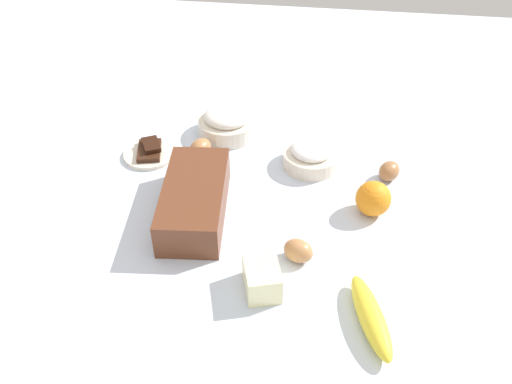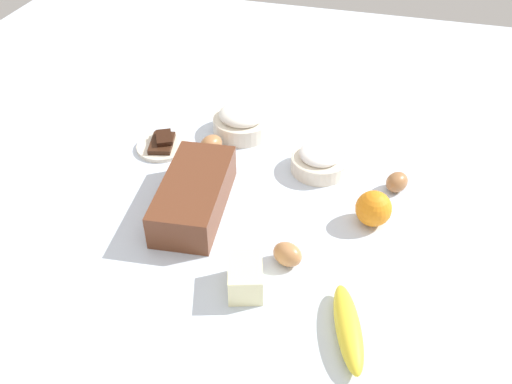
{
  "view_description": "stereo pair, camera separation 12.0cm",
  "coord_description": "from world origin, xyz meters",
  "px_view_note": "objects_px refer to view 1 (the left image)",
  "views": [
    {
      "loc": [
        -0.92,
        -0.13,
        0.81
      ],
      "look_at": [
        0.0,
        0.0,
        0.04
      ],
      "focal_mm": 38.5,
      "sensor_mm": 36.0,
      "label": 1
    },
    {
      "loc": [
        -0.9,
        -0.25,
        0.81
      ],
      "look_at": [
        0.0,
        0.0,
        0.04
      ],
      "focal_mm": 38.5,
      "sensor_mm": 36.0,
      "label": 2
    }
  ],
  "objects_px": {
    "orange_fruit": "(373,199)",
    "egg_beside_bowl": "(298,251)",
    "loaf_pan": "(194,199)",
    "flour_bowl": "(227,122)",
    "banana": "(371,317)",
    "egg_near_butter": "(389,171)",
    "sugar_bowl": "(311,155)",
    "egg_loose": "(200,149)",
    "chocolate_plate": "(150,152)",
    "butter_block": "(262,277)"
  },
  "relations": [
    {
      "from": "orange_fruit",
      "to": "egg_beside_bowl",
      "type": "relative_size",
      "value": 1.27
    },
    {
      "from": "loaf_pan",
      "to": "orange_fruit",
      "type": "bearing_deg",
      "value": -86.74
    },
    {
      "from": "flour_bowl",
      "to": "banana",
      "type": "distance_m",
      "value": 0.67
    },
    {
      "from": "flour_bowl",
      "to": "egg_beside_bowl",
      "type": "relative_size",
      "value": 2.49
    },
    {
      "from": "egg_near_butter",
      "to": "loaf_pan",
      "type": "bearing_deg",
      "value": 113.38
    },
    {
      "from": "sugar_bowl",
      "to": "egg_near_butter",
      "type": "height_order",
      "value": "sugar_bowl"
    },
    {
      "from": "sugar_bowl",
      "to": "banana",
      "type": "xyz_separation_m",
      "value": [
        -0.46,
        -0.13,
        -0.01
      ]
    },
    {
      "from": "egg_loose",
      "to": "loaf_pan",
      "type": "bearing_deg",
      "value": -170.73
    },
    {
      "from": "loaf_pan",
      "to": "egg_loose",
      "type": "height_order",
      "value": "loaf_pan"
    },
    {
      "from": "banana",
      "to": "egg_loose",
      "type": "height_order",
      "value": "egg_loose"
    },
    {
      "from": "egg_near_butter",
      "to": "chocolate_plate",
      "type": "bearing_deg",
      "value": 88.66
    },
    {
      "from": "flour_bowl",
      "to": "egg_near_butter",
      "type": "bearing_deg",
      "value": -108.5
    },
    {
      "from": "egg_beside_bowl",
      "to": "loaf_pan",
      "type": "bearing_deg",
      "value": 65.48
    },
    {
      "from": "chocolate_plate",
      "to": "sugar_bowl",
      "type": "bearing_deg",
      "value": -87.8
    },
    {
      "from": "flour_bowl",
      "to": "chocolate_plate",
      "type": "bearing_deg",
      "value": 125.26
    },
    {
      "from": "loaf_pan",
      "to": "egg_near_butter",
      "type": "distance_m",
      "value": 0.46
    },
    {
      "from": "sugar_bowl",
      "to": "egg_near_butter",
      "type": "xyz_separation_m",
      "value": [
        -0.03,
        -0.19,
        -0.01
      ]
    },
    {
      "from": "loaf_pan",
      "to": "butter_block",
      "type": "xyz_separation_m",
      "value": [
        -0.19,
        -0.17,
        -0.01
      ]
    },
    {
      "from": "butter_block",
      "to": "egg_loose",
      "type": "bearing_deg",
      "value": 27.19
    },
    {
      "from": "egg_beside_bowl",
      "to": "egg_loose",
      "type": "relative_size",
      "value": 0.94
    },
    {
      "from": "sugar_bowl",
      "to": "banana",
      "type": "bearing_deg",
      "value": -163.77
    },
    {
      "from": "banana",
      "to": "orange_fruit",
      "type": "xyz_separation_m",
      "value": [
        0.31,
        -0.01,
        0.02
      ]
    },
    {
      "from": "sugar_bowl",
      "to": "banana",
      "type": "height_order",
      "value": "sugar_bowl"
    },
    {
      "from": "banana",
      "to": "egg_near_butter",
      "type": "distance_m",
      "value": 0.43
    },
    {
      "from": "banana",
      "to": "egg_loose",
      "type": "distance_m",
      "value": 0.61
    },
    {
      "from": "egg_beside_bowl",
      "to": "orange_fruit",
      "type": "bearing_deg",
      "value": -42.17
    },
    {
      "from": "orange_fruit",
      "to": "sugar_bowl",
      "type": "bearing_deg",
      "value": 42.76
    },
    {
      "from": "flour_bowl",
      "to": "butter_block",
      "type": "height_order",
      "value": "flour_bowl"
    },
    {
      "from": "butter_block",
      "to": "loaf_pan",
      "type": "bearing_deg",
      "value": 41.93
    },
    {
      "from": "loaf_pan",
      "to": "egg_near_butter",
      "type": "relative_size",
      "value": 5.03
    },
    {
      "from": "sugar_bowl",
      "to": "orange_fruit",
      "type": "bearing_deg",
      "value": -137.24
    },
    {
      "from": "loaf_pan",
      "to": "orange_fruit",
      "type": "distance_m",
      "value": 0.39
    },
    {
      "from": "chocolate_plate",
      "to": "egg_near_butter",
      "type": "bearing_deg",
      "value": -91.34
    },
    {
      "from": "loaf_pan",
      "to": "sugar_bowl",
      "type": "xyz_separation_m",
      "value": [
        0.21,
        -0.24,
        -0.01
      ]
    },
    {
      "from": "sugar_bowl",
      "to": "flour_bowl",
      "type": "bearing_deg",
      "value": 64.35
    },
    {
      "from": "egg_loose",
      "to": "chocolate_plate",
      "type": "bearing_deg",
      "value": 95.62
    },
    {
      "from": "orange_fruit",
      "to": "butter_block",
      "type": "relative_size",
      "value": 0.86
    },
    {
      "from": "egg_beside_bowl",
      "to": "flour_bowl",
      "type": "bearing_deg",
      "value": 27.21
    },
    {
      "from": "egg_near_butter",
      "to": "chocolate_plate",
      "type": "distance_m",
      "value": 0.59
    },
    {
      "from": "chocolate_plate",
      "to": "egg_beside_bowl",
      "type": "bearing_deg",
      "value": -127.57
    },
    {
      "from": "egg_near_butter",
      "to": "egg_loose",
      "type": "distance_m",
      "value": 0.46
    },
    {
      "from": "egg_loose",
      "to": "egg_beside_bowl",
      "type": "bearing_deg",
      "value": -139.74
    },
    {
      "from": "egg_beside_bowl",
      "to": "chocolate_plate",
      "type": "relative_size",
      "value": 0.47
    },
    {
      "from": "loaf_pan",
      "to": "flour_bowl",
      "type": "xyz_separation_m",
      "value": [
        0.32,
        -0.01,
        -0.01
      ]
    },
    {
      "from": "orange_fruit",
      "to": "butter_block",
      "type": "bearing_deg",
      "value": 139.79
    },
    {
      "from": "egg_near_butter",
      "to": "egg_loose",
      "type": "relative_size",
      "value": 0.88
    },
    {
      "from": "loaf_pan",
      "to": "flour_bowl",
      "type": "height_order",
      "value": "loaf_pan"
    },
    {
      "from": "butter_block",
      "to": "egg_near_butter",
      "type": "height_order",
      "value": "butter_block"
    },
    {
      "from": "loaf_pan",
      "to": "egg_beside_bowl",
      "type": "xyz_separation_m",
      "value": [
        -0.11,
        -0.23,
        -0.02
      ]
    },
    {
      "from": "banana",
      "to": "orange_fruit",
      "type": "bearing_deg",
      "value": -1.76
    }
  ]
}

